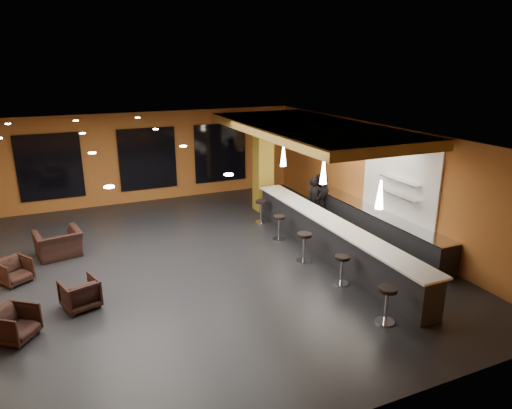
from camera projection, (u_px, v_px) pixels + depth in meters
name	position (u px, v px, depth m)	size (l,w,h in m)	color
floor	(197.00, 264.00, 12.66)	(12.00, 13.00, 0.10)	black
ceiling	(192.00, 135.00, 11.57)	(12.00, 13.00, 0.10)	black
wall_back	(147.00, 157.00, 17.83)	(12.00, 0.10, 3.50)	#A45C24
wall_front	(328.00, 330.00, 6.40)	(12.00, 0.10, 3.50)	#A45C24
wall_right	(379.00, 180.00, 14.44)	(0.10, 13.00, 3.50)	#A45C24
wood_soffit	(309.00, 128.00, 14.04)	(3.60, 8.00, 0.28)	#AA7C31
window_left	(50.00, 167.00, 16.40)	(2.20, 0.06, 2.40)	black
window_center	(148.00, 159.00, 17.75)	(2.20, 0.06, 2.40)	black
window_right	(220.00, 153.00, 18.90)	(2.20, 0.06, 2.40)	black
tile_backsplash	(399.00, 180.00, 13.46)	(0.06, 3.20, 2.40)	white
bar_counter	(330.00, 239.00, 13.02)	(0.60, 8.00, 1.00)	black
bar_top	(331.00, 221.00, 12.86)	(0.78, 8.10, 0.05)	white
prep_counter	(376.00, 226.00, 14.25)	(0.70, 6.00, 0.86)	black
prep_top	(377.00, 212.00, 14.11)	(0.72, 6.00, 0.03)	silver
wall_shelf_lower	(399.00, 195.00, 13.35)	(0.30, 1.50, 0.03)	silver
wall_shelf_upper	(400.00, 180.00, 13.21)	(0.30, 1.50, 0.03)	silver
column	(263.00, 164.00, 16.66)	(0.60, 0.60, 3.50)	olive
pendant_0	(380.00, 195.00, 10.72)	(0.20, 0.20, 0.70)	white
pendant_1	(323.00, 172.00, 12.90)	(0.20, 0.20, 0.70)	white
pendant_2	(283.00, 156.00, 15.08)	(0.20, 0.20, 0.70)	white
staff_a	(314.00, 200.00, 15.58)	(0.58, 0.38, 1.59)	black
staff_b	(320.00, 197.00, 16.07)	(0.74, 0.58, 1.53)	black
staff_c	(321.00, 196.00, 16.09)	(0.78, 0.51, 1.60)	black
armchair_a	(15.00, 324.00, 9.08)	(0.73, 0.75, 0.69)	black
armchair_b	(80.00, 294.00, 10.26)	(0.74, 0.76, 0.69)	black
armchair_c	(14.00, 271.00, 11.42)	(0.69, 0.71, 0.65)	black
armchair_d	(58.00, 244.00, 12.95)	(1.19, 1.04, 0.77)	black
bar_stool_0	(387.00, 300.00, 9.62)	(0.42, 0.42, 0.82)	silver
bar_stool_1	(342.00, 266.00, 11.31)	(0.38, 0.38, 0.76)	silver
bar_stool_2	(304.00, 244.00, 12.58)	(0.42, 0.42, 0.84)	silver
bar_stool_3	(279.00, 224.00, 14.14)	(0.40, 0.40, 0.78)	silver
bar_stool_4	(261.00, 208.00, 15.63)	(0.41, 0.41, 0.80)	silver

